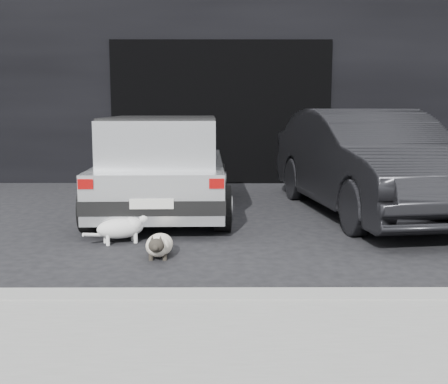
{
  "coord_description": "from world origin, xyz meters",
  "views": [
    {
      "loc": [
        1.02,
        -6.37,
        1.41
      ],
      "look_at": [
        1.04,
        -0.3,
        0.49
      ],
      "focal_mm": 45.0,
      "sensor_mm": 36.0,
      "label": 1
    }
  ],
  "objects_px": {
    "silver_hatchback": "(164,161)",
    "second_car": "(369,162)",
    "cat_white": "(124,227)",
    "cat_siamese": "(159,245)"
  },
  "relations": [
    {
      "from": "silver_hatchback",
      "to": "cat_white",
      "type": "relative_size",
      "value": 5.21
    },
    {
      "from": "silver_hatchback",
      "to": "second_car",
      "type": "distance_m",
      "value": 2.7
    },
    {
      "from": "cat_siamese",
      "to": "cat_white",
      "type": "xyz_separation_m",
      "value": [
        -0.43,
        0.59,
        0.05
      ]
    },
    {
      "from": "second_car",
      "to": "silver_hatchback",
      "type": "bearing_deg",
      "value": 169.86
    },
    {
      "from": "second_car",
      "to": "cat_siamese",
      "type": "height_order",
      "value": "second_car"
    },
    {
      "from": "second_car",
      "to": "cat_siamese",
      "type": "xyz_separation_m",
      "value": [
        -2.52,
        -2.17,
        -0.57
      ]
    },
    {
      "from": "second_car",
      "to": "cat_siamese",
      "type": "relative_size",
      "value": 5.48
    },
    {
      "from": "cat_siamese",
      "to": "cat_white",
      "type": "relative_size",
      "value": 1.14
    },
    {
      "from": "cat_siamese",
      "to": "cat_white",
      "type": "distance_m",
      "value": 0.73
    },
    {
      "from": "silver_hatchback",
      "to": "second_car",
      "type": "xyz_separation_m",
      "value": [
        2.7,
        -0.09,
        -0.01
      ]
    }
  ]
}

